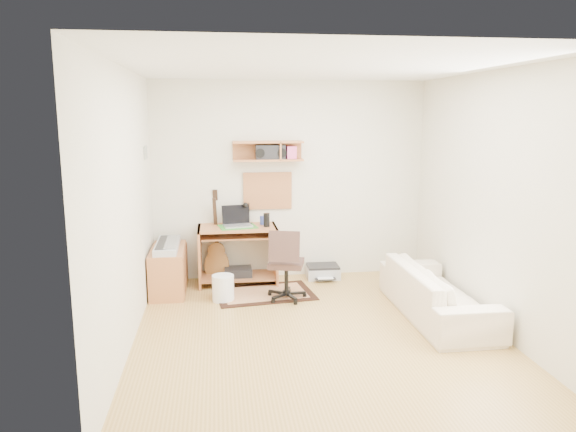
{
  "coord_description": "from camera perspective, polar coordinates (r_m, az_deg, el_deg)",
  "views": [
    {
      "loc": [
        -0.96,
        -5.09,
        2.16
      ],
      "look_at": [
        -0.15,
        1.05,
        1.0
      ],
      "focal_mm": 33.83,
      "sensor_mm": 36.0,
      "label": 1
    }
  ],
  "objects": [
    {
      "name": "wall_photo",
      "position": [
        6.66,
        -14.74,
        6.47
      ],
      "size": [
        0.02,
        0.2,
        0.15
      ],
      "primitive_type": "cube",
      "color": "#4C8CBF",
      "rests_on": "left_wall"
    },
    {
      "name": "cabinet",
      "position": [
        6.87,
        -12.45,
        -5.56
      ],
      "size": [
        0.4,
        0.9,
        0.55
      ],
      "primitive_type": "cube",
      "color": "#BA7141",
      "rests_on": "floor"
    },
    {
      "name": "wall_shelf",
      "position": [
        7.01,
        -2.11,
        6.84
      ],
      "size": [
        0.9,
        0.25,
        0.26
      ],
      "primitive_type": "cube",
      "color": "#BA7141",
      "rests_on": "back_wall"
    },
    {
      "name": "task_chair",
      "position": [
        6.4,
        -0.17,
        -5.01
      ],
      "size": [
        0.55,
        0.55,
        0.87
      ],
      "primitive_type": null,
      "rotation": [
        0.0,
        0.0,
        -0.26
      ],
      "color": "#3C2923",
      "rests_on": "floor"
    },
    {
      "name": "sofa",
      "position": [
        6.12,
        15.45,
        -6.88
      ],
      "size": [
        0.54,
        1.85,
        0.72
      ],
      "primitive_type": "imported",
      "rotation": [
        0.0,
        0.0,
        1.57
      ],
      "color": "beige",
      "rests_on": "floor"
    },
    {
      "name": "speaker",
      "position": [
        6.92,
        -2.27,
        -0.42
      ],
      "size": [
        0.08,
        0.08,
        0.17
      ],
      "primitive_type": "cylinder",
      "color": "black",
      "rests_on": "desk"
    },
    {
      "name": "desk",
      "position": [
        7.05,
        -5.29,
        -4.1
      ],
      "size": [
        1.0,
        0.55,
        0.75
      ],
      "primitive_type": null,
      "color": "#BA7141",
      "rests_on": "floor"
    },
    {
      "name": "desk_lamp",
      "position": [
        7.08,
        -4.12,
        0.3
      ],
      "size": [
        0.1,
        0.1,
        0.29
      ],
      "primitive_type": null,
      "color": "black",
      "rests_on": "desk"
    },
    {
      "name": "pencil_cup",
      "position": [
        7.07,
        -2.66,
        -0.45
      ],
      "size": [
        0.08,
        0.08,
        0.11
      ],
      "primitive_type": "cylinder",
      "color": "#334399",
      "rests_on": "desk"
    },
    {
      "name": "right_wall",
      "position": [
        5.86,
        20.77,
        1.47
      ],
      "size": [
        0.01,
        4.0,
        2.6
      ],
      "primitive_type": "cube",
      "color": "beige",
      "rests_on": "ground"
    },
    {
      "name": "left_wall",
      "position": [
        5.23,
        -16.71,
        0.68
      ],
      "size": [
        0.01,
        4.0,
        2.6
      ],
      "primitive_type": "cube",
      "color": "beige",
      "rests_on": "ground"
    },
    {
      "name": "boombox",
      "position": [
        7.01,
        -1.87,
        6.68
      ],
      "size": [
        0.38,
        0.17,
        0.19
      ],
      "primitive_type": "cube",
      "color": "black",
      "rests_on": "wall_shelf"
    },
    {
      "name": "printer",
      "position": [
        7.34,
        3.67,
        -5.84
      ],
      "size": [
        0.44,
        0.35,
        0.16
      ],
      "primitive_type": "cube",
      "rotation": [
        0.0,
        0.0,
        -0.03
      ],
      "color": "#A5A8AA",
      "rests_on": "floor"
    },
    {
      "name": "back_wall",
      "position": [
        7.21,
        0.19,
        3.76
      ],
      "size": [
        3.6,
        0.01,
        2.6
      ],
      "primitive_type": "cube",
      "color": "beige",
      "rests_on": "ground"
    },
    {
      "name": "music_keyboard",
      "position": [
        6.79,
        -12.56,
        -3.03
      ],
      "size": [
        0.27,
        0.86,
        0.07
      ],
      "primitive_type": "cube",
      "color": "#B2B5BA",
      "rests_on": "cabinet"
    },
    {
      "name": "rug",
      "position": [
        6.7,
        -2.5,
        -8.12
      ],
      "size": [
        1.26,
        0.92,
        0.02
      ],
      "primitive_type": "cube",
      "rotation": [
        0.0,
        0.0,
        0.13
      ],
      "color": "beige",
      "rests_on": "floor"
    },
    {
      "name": "guitar",
      "position": [
        7.12,
        -7.56,
        -2.11
      ],
      "size": [
        0.36,
        0.26,
        1.21
      ],
      "primitive_type": null,
      "rotation": [
        0.0,
        0.0,
        -0.2
      ],
      "color": "#94612D",
      "rests_on": "floor"
    },
    {
      "name": "floor",
      "position": [
        5.61,
        2.99,
        -12.1
      ],
      "size": [
        3.6,
        4.0,
        0.01
      ],
      "primitive_type": "cube",
      "color": "tan",
      "rests_on": "ground"
    },
    {
      "name": "laptop",
      "position": [
        6.92,
        -5.33,
        -0.06
      ],
      "size": [
        0.41,
        0.41,
        0.27
      ],
      "primitive_type": null,
      "rotation": [
        0.0,
        0.0,
        0.18
      ],
      "color": "silver",
      "rests_on": "desk"
    },
    {
      "name": "waste_basket",
      "position": [
        6.47,
        -6.84,
        -7.52
      ],
      "size": [
        0.31,
        0.31,
        0.31
      ],
      "primitive_type": "cylinder",
      "rotation": [
        0.0,
        0.0,
        -0.25
      ],
      "color": "white",
      "rests_on": "floor"
    },
    {
      "name": "cork_board",
      "position": [
        7.17,
        -2.16,
        2.67
      ],
      "size": [
        0.64,
        0.03,
        0.49
      ],
      "primitive_type": "cube",
      "color": "tan",
      "rests_on": "back_wall"
    },
    {
      "name": "ceiling",
      "position": [
        5.2,
        3.27,
        15.5
      ],
      "size": [
        3.6,
        4.0,
        0.01
      ],
      "primitive_type": "cube",
      "color": "white",
      "rests_on": "ground"
    }
  ]
}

